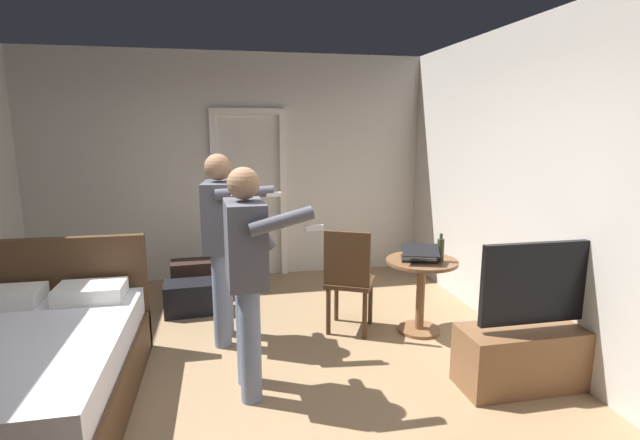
% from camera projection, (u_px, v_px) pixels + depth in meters
% --- Properties ---
extents(ground_plane, '(6.41, 6.41, 0.00)m').
position_uv_depth(ground_plane, '(249.00, 398.00, 3.37)').
color(ground_plane, '#997A56').
extents(wall_back, '(5.11, 0.12, 2.80)m').
position_uv_depth(wall_back, '(232.00, 168.00, 5.96)').
color(wall_back, beige).
rests_on(wall_back, ground_plane).
extents(wall_right, '(0.12, 6.07, 2.80)m').
position_uv_depth(wall_right, '(574.00, 194.00, 3.59)').
color(wall_right, beige).
rests_on(wall_right, ground_plane).
extents(doorway_frame, '(0.93, 0.08, 2.13)m').
position_uv_depth(doorway_frame, '(250.00, 182.00, 5.96)').
color(doorway_frame, white).
rests_on(doorway_frame, ground_plane).
extents(bed, '(1.37, 1.96, 1.02)m').
position_uv_depth(bed, '(23.00, 372.00, 3.13)').
color(bed, '#4C331E').
rests_on(bed, ground_plane).
extents(tv_flatscreen, '(1.21, 0.40, 1.10)m').
position_uv_depth(tv_flatscreen, '(539.00, 346.00, 3.51)').
color(tv_flatscreen, brown).
rests_on(tv_flatscreen, ground_plane).
extents(side_table, '(0.66, 0.66, 0.70)m').
position_uv_depth(side_table, '(421.00, 283.00, 4.39)').
color(side_table, brown).
rests_on(side_table, ground_plane).
extents(laptop, '(0.41, 0.41, 0.17)m').
position_uv_depth(laptop, '(420.00, 256.00, 4.29)').
color(laptop, black).
rests_on(laptop, side_table).
extents(bottle_on_table, '(0.06, 0.06, 0.26)m').
position_uv_depth(bottle_on_table, '(441.00, 250.00, 4.28)').
color(bottle_on_table, '#3D4328').
rests_on(bottle_on_table, side_table).
extents(wooden_chair, '(0.56, 0.56, 0.99)m').
position_uv_depth(wooden_chair, '(349.00, 277.00, 4.36)').
color(wooden_chair, '#4C331E').
rests_on(wooden_chair, ground_plane).
extents(person_blue_shirt, '(0.64, 0.60, 1.64)m').
position_uv_depth(person_blue_shirt, '(247.00, 266.00, 3.29)').
color(person_blue_shirt, slate).
rests_on(person_blue_shirt, ground_plane).
extents(person_striped_shirt, '(0.65, 0.65, 1.68)m').
position_uv_depth(person_striped_shirt, '(222.00, 235.00, 4.13)').
color(person_striped_shirt, slate).
rests_on(person_striped_shirt, ground_plane).
extents(suitcase_dark, '(0.60, 0.38, 0.33)m').
position_uv_depth(suitcase_dark, '(193.00, 297.00, 4.91)').
color(suitcase_dark, black).
rests_on(suitcase_dark, ground_plane).
extents(suitcase_small, '(0.65, 0.36, 0.42)m').
position_uv_depth(suitcase_small, '(200.00, 278.00, 5.39)').
color(suitcase_small, black).
rests_on(suitcase_small, ground_plane).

